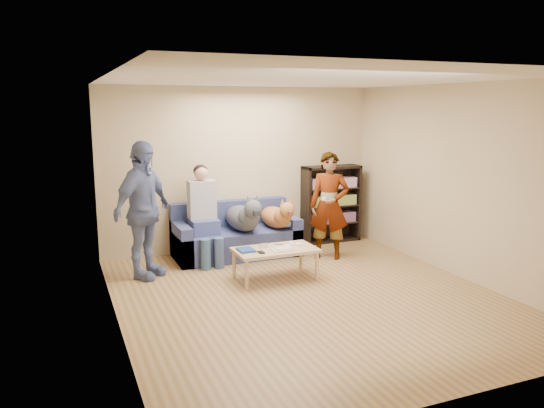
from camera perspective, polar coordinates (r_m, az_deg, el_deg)
name	(u,v)px	position (r m, az deg, el deg)	size (l,w,h in m)	color
ground	(309,297)	(6.59, 4.03, -9.94)	(5.00, 5.00, 0.00)	olive
ceiling	(312,79)	(6.18, 4.35, 13.27)	(5.00, 5.00, 0.00)	white
wall_back	(241,169)	(8.54, -3.32, 3.79)	(4.50, 4.50, 0.00)	tan
wall_front	(460,242)	(4.22, 19.53, -3.85)	(4.50, 4.50, 0.00)	tan
wall_left	(113,206)	(5.64, -16.76, -0.16)	(5.00, 5.00, 0.00)	tan
wall_right	(462,182)	(7.52, 19.72, 2.26)	(5.00, 5.00, 0.00)	tan
blanket	(285,222)	(8.29, 1.36, -2.00)	(0.43, 0.36, 0.15)	#A5A5A9
person_standing_right	(329,206)	(8.06, 6.18, -0.18)	(0.59, 0.39, 1.62)	gray
person_standing_left	(143,210)	(7.27, -13.72, -0.67)	(1.09, 0.45, 1.85)	#697AA9
held_controller	(324,199)	(7.77, 5.60, 0.56)	(0.04, 0.11, 0.03)	white
notebook_blue	(246,250)	(7.01, -2.83, -4.95)	(0.20, 0.26, 0.03)	navy
papers	(282,250)	(7.03, 1.05, -4.92)	(0.26, 0.20, 0.01)	silver
magazine	(283,248)	(7.06, 1.21, -4.75)	(0.22, 0.17, 0.01)	beige
camera_silver	(264,246)	(7.16, -0.90, -4.49)	(0.11, 0.06, 0.05)	#BDBCC1
controller_a	(291,244)	(7.30, 2.09, -4.29)	(0.04, 0.13, 0.03)	white
controller_b	(299,245)	(7.26, 2.93, -4.38)	(0.09, 0.06, 0.03)	white
headphone_cup_a	(290,247)	(7.16, 1.90, -4.62)	(0.07, 0.07, 0.02)	silver
headphone_cup_b	(287,245)	(7.23, 1.64, -4.47)	(0.07, 0.07, 0.02)	white
pen_orange	(279,251)	(6.96, 0.72, -5.13)	(0.01, 0.01, 0.14)	orange
pen_black	(278,244)	(7.31, 0.69, -4.35)	(0.01, 0.01, 0.14)	black
wallet	(261,252)	(6.91, -1.18, -5.21)	(0.07, 0.12, 0.01)	black
sofa	(235,238)	(8.27, -3.97, -3.63)	(1.90, 0.85, 0.82)	#515B93
person_seated	(204,211)	(7.90, -7.35, -0.71)	(0.40, 0.73, 1.47)	#40508D
dog_gray	(244,217)	(8.02, -3.03, -1.39)	(0.43, 1.26, 0.62)	#4B4E55
dog_tan	(277,216)	(8.21, 0.59, -1.33)	(0.37, 1.14, 0.53)	#BA8139
coffee_table	(275,252)	(7.12, 0.36, -5.18)	(1.10, 0.60, 0.42)	tan
bookshelf	(331,202)	(9.10, 6.33, 0.21)	(1.00, 0.34, 1.30)	black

